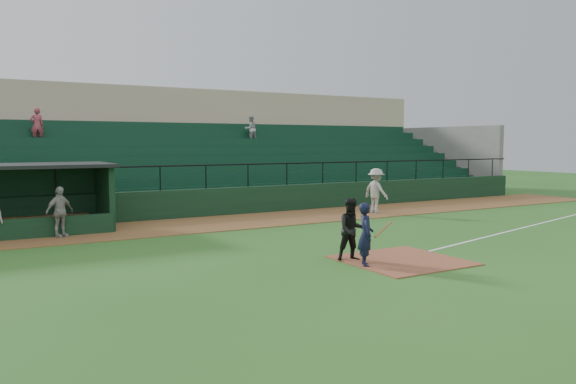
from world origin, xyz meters
TOP-DOWN VIEW (x-y plane):
  - ground at (0.00, 0.00)m, footprint 90.00×90.00m
  - warning_track at (0.00, 8.00)m, footprint 40.00×4.00m
  - home_plate_dirt at (0.00, -1.00)m, footprint 3.00×3.00m
  - foul_line at (8.00, 1.20)m, footprint 17.49×4.44m
  - stadium_structure at (-0.00, 16.46)m, footprint 38.00×13.08m
  - batter_at_plate at (-1.26, -1.04)m, footprint 1.11×0.72m
  - umpire at (-1.15, -0.32)m, footprint 0.97×0.85m
  - runner at (5.92, 7.31)m, footprint 0.91×1.37m
  - dugout_player_a at (-7.29, 7.52)m, footprint 1.07×0.80m

SIDE VIEW (x-z plane):
  - ground at x=0.00m, z-range 0.00..0.00m
  - foul_line at x=8.00m, z-range 0.00..0.01m
  - warning_track at x=0.00m, z-range 0.00..0.03m
  - home_plate_dirt at x=0.00m, z-range 0.00..0.03m
  - batter_at_plate at x=-1.26m, z-range 0.00..1.64m
  - umpire at x=-1.15m, z-range 0.00..1.68m
  - dugout_player_a at x=-7.29m, z-range 0.03..1.72m
  - runner at x=5.92m, z-range 0.03..2.01m
  - stadium_structure at x=0.00m, z-range -0.90..5.50m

